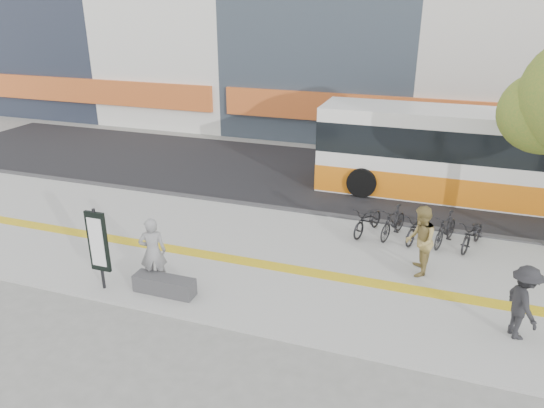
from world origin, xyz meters
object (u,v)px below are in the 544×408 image
(signboard, at_px, (98,243))
(pedestrian_tan, at_px, (420,241))
(bench, at_px, (164,285))
(pedestrian_dark, at_px, (523,303))
(seated_woman, at_px, (153,252))
(bus, at_px, (486,159))

(signboard, distance_m, pedestrian_tan, 8.27)
(bench, distance_m, pedestrian_dark, 8.30)
(seated_woman, bearing_deg, signboard, 1.19)
(bus, height_order, pedestrian_tan, bus)
(bench, bearing_deg, bus, 51.51)
(seated_woman, relative_size, pedestrian_dark, 1.08)
(signboard, bearing_deg, pedestrian_tan, 24.54)
(bench, bearing_deg, pedestrian_tan, 27.85)
(seated_woman, bearing_deg, bench, 117.92)
(bench, bearing_deg, pedestrian_dark, 6.92)
(signboard, xyz_separation_m, pedestrian_tan, (7.52, 3.43, -0.33))
(bench, bearing_deg, signboard, -169.19)
(bench, relative_size, pedestrian_dark, 0.93)
(bus, bearing_deg, seated_woman, -131.05)
(bench, distance_m, seated_woman, 0.90)
(bench, relative_size, pedestrian_tan, 0.83)
(bus, xyz_separation_m, seated_woman, (-8.17, -9.38, -0.56))
(signboard, relative_size, pedestrian_dark, 1.28)
(signboard, bearing_deg, bench, 10.81)
(bus, bearing_deg, signboard, -132.95)
(bus, bearing_deg, pedestrian_dark, -86.70)
(pedestrian_tan, bearing_deg, bus, 159.49)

